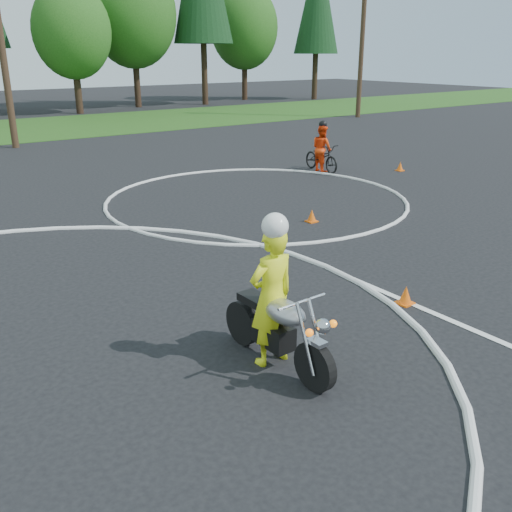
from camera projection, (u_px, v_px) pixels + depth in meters
ground at (49, 511)px, 4.98m from camera, size 120.00×120.00×0.00m
course_markings at (101, 292)px, 9.49m from camera, size 19.05×19.05×0.12m
primary_motorcycle at (279, 329)px, 7.10m from camera, size 0.72×2.05×1.08m
rider_primary_grp at (272, 293)px, 7.05m from camera, size 0.67×0.45×2.00m
rider_second_grp at (322, 154)px, 18.89m from camera, size 0.79×1.79×1.67m
traffic_cones at (388, 282)px, 9.56m from camera, size 19.22×12.01×0.30m
treeline at (103, 5)px, 37.29m from camera, size 38.20×8.10×14.52m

